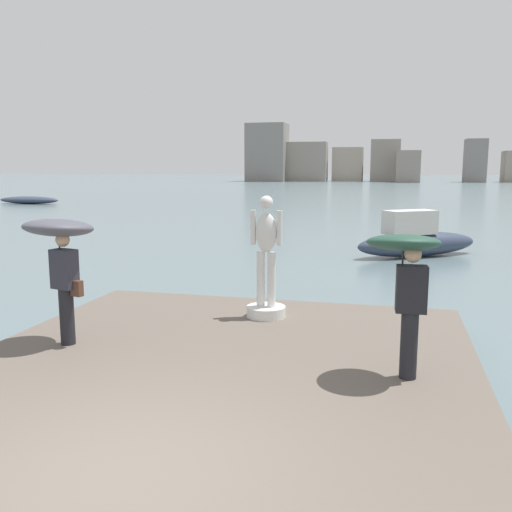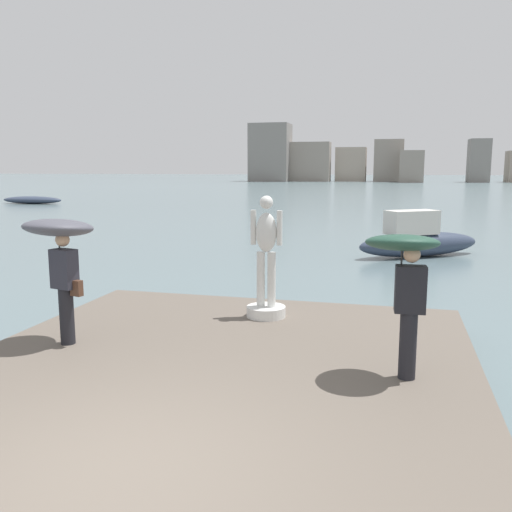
{
  "view_description": "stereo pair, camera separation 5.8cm",
  "coord_description": "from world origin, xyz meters",
  "views": [
    {
      "loc": [
        2.31,
        -4.11,
        3.1
      ],
      "look_at": [
        0.0,
        5.18,
        1.55
      ],
      "focal_mm": 38.44,
      "sensor_mm": 36.0,
      "label": 1
    },
    {
      "loc": [
        2.37,
        -4.1,
        3.1
      ],
      "look_at": [
        0.0,
        5.18,
        1.55
      ],
      "focal_mm": 38.44,
      "sensor_mm": 36.0,
      "label": 2
    }
  ],
  "objects": [
    {
      "name": "statue_white_figure",
      "position": [
        0.14,
        5.38,
        1.23
      ],
      "size": [
        0.71,
        0.71,
        2.21
      ],
      "color": "silver",
      "rests_on": "pier"
    },
    {
      "name": "boat_mid",
      "position": [
        -28.17,
        37.12,
        0.32
      ],
      "size": [
        5.56,
        1.68,
        0.64
      ],
      "color": "#2D384C",
      "rests_on": "ground"
    },
    {
      "name": "ground_plane",
      "position": [
        0.0,
        40.0,
        0.0
      ],
      "size": [
        400.0,
        400.0,
        0.0
      ],
      "primitive_type": "plane",
      "color": "slate"
    },
    {
      "name": "distant_skyline",
      "position": [
        -5.54,
        120.72,
        4.8
      ],
      "size": [
        62.98,
        12.66,
        12.77
      ],
      "color": "gray",
      "rests_on": "ground"
    },
    {
      "name": "onlooker_left",
      "position": [
        -2.55,
        3.14,
        1.95
      ],
      "size": [
        1.26,
        1.28,
        1.98
      ],
      "color": "black",
      "rests_on": "pier"
    },
    {
      "name": "boat_near",
      "position": [
        3.16,
        15.76,
        0.6
      ],
      "size": [
        4.6,
        3.62,
        1.63
      ],
      "color": "#2D384C",
      "rests_on": "ground"
    },
    {
      "name": "pier",
      "position": [
        0.0,
        1.85,
        0.2
      ],
      "size": [
        7.2,
        9.7,
        0.4
      ],
      "primitive_type": "cube",
      "color": "#60564C",
      "rests_on": "ground"
    },
    {
      "name": "onlooker_right",
      "position": [
        2.51,
        2.95,
        1.85
      ],
      "size": [
        0.98,
        1.0,
        1.93
      ],
      "color": "black",
      "rests_on": "pier"
    }
  ]
}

